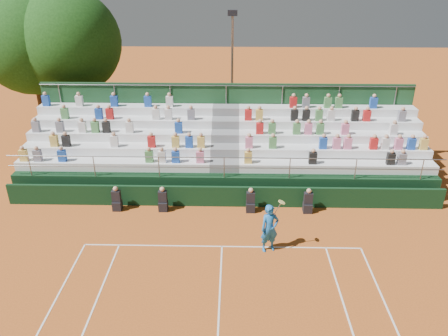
{
  "coord_description": "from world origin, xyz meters",
  "views": [
    {
      "loc": [
        0.41,
        -14.32,
        10.24
      ],
      "look_at": [
        0.0,
        3.5,
        1.8
      ],
      "focal_mm": 35.0,
      "sensor_mm": 36.0,
      "label": 1
    }
  ],
  "objects_px": {
    "floodlight_mast": "(232,62)",
    "tree_east": "(69,42)",
    "tennis_player": "(270,228)",
    "tree_west": "(31,43)"
  },
  "relations": [
    {
      "from": "tree_east",
      "to": "floodlight_mast",
      "type": "bearing_deg",
      "value": 9.48
    },
    {
      "from": "tennis_player",
      "to": "tree_east",
      "type": "xyz_separation_m",
      "value": [
        -11.3,
        12.32,
        4.9
      ]
    },
    {
      "from": "floodlight_mast",
      "to": "tennis_player",
      "type": "bearing_deg",
      "value": -83.66
    },
    {
      "from": "tree_west",
      "to": "tennis_player",
      "type": "bearing_deg",
      "value": -42.38
    },
    {
      "from": "tennis_player",
      "to": "floodlight_mast",
      "type": "xyz_separation_m",
      "value": [
        -1.55,
        13.95,
        3.47
      ]
    },
    {
      "from": "tree_east",
      "to": "tennis_player",
      "type": "bearing_deg",
      "value": -47.49
    },
    {
      "from": "tennis_player",
      "to": "floodlight_mast",
      "type": "relative_size",
      "value": 0.29
    },
    {
      "from": "tennis_player",
      "to": "tree_west",
      "type": "distance_m",
      "value": 19.09
    },
    {
      "from": "floodlight_mast",
      "to": "tree_east",
      "type": "bearing_deg",
      "value": -170.52
    },
    {
      "from": "floodlight_mast",
      "to": "tree_west",
      "type": "bearing_deg",
      "value": -172.91
    }
  ]
}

